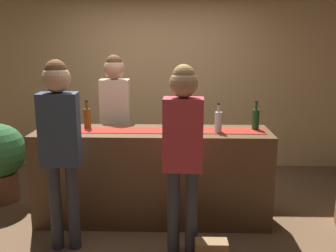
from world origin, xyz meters
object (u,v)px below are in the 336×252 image
(wine_glass_near_customer, at_px, (60,122))
(wine_glass_mid_counter, at_px, (178,120))
(wine_bottle_clear, at_px, (218,121))
(customer_sipping, at_px, (183,141))
(customer_browsing, at_px, (60,135))
(bartender, at_px, (115,111))
(wine_bottle_green, at_px, (256,119))
(wine_bottle_amber, at_px, (87,118))

(wine_glass_near_customer, xyz_separation_m, wine_glass_mid_counter, (1.19, 0.13, 0.00))
(wine_bottle_clear, height_order, customer_sipping, customer_sipping)
(customer_sipping, distance_m, customer_browsing, 1.09)
(bartender, bearing_deg, customer_browsing, 75.70)
(wine_bottle_clear, relative_size, customer_sipping, 0.18)
(wine_bottle_green, height_order, customer_browsing, customer_browsing)
(customer_sipping, bearing_deg, wine_bottle_clear, 62.48)
(wine_glass_near_customer, bearing_deg, bartender, 55.63)
(wine_bottle_amber, bearing_deg, wine_bottle_clear, -6.12)
(wine_bottle_green, distance_m, wine_glass_near_customer, 2.01)
(customer_sipping, relative_size, customer_browsing, 0.98)
(wine_bottle_green, relative_size, wine_bottle_amber, 1.00)
(wine_glass_mid_counter, relative_size, customer_browsing, 0.08)
(wine_bottle_clear, bearing_deg, wine_bottle_green, 18.61)
(wine_bottle_clear, distance_m, customer_sipping, 0.72)
(wine_bottle_clear, distance_m, wine_glass_near_customer, 1.60)
(wine_bottle_clear, distance_m, customer_browsing, 1.55)
(wine_glass_near_customer, bearing_deg, customer_browsing, -73.52)
(wine_glass_mid_counter, distance_m, customer_sipping, 0.73)
(wine_glass_near_customer, height_order, wine_glass_mid_counter, same)
(wine_glass_mid_counter, bearing_deg, customer_browsing, -147.39)
(wine_bottle_green, bearing_deg, customer_browsing, -159.62)
(bartender, distance_m, customer_sipping, 1.48)
(wine_bottle_green, bearing_deg, wine_bottle_clear, -161.39)
(wine_bottle_clear, xyz_separation_m, customer_browsing, (-1.45, -0.55, -0.01))
(customer_browsing, bearing_deg, customer_sipping, -7.99)
(wine_glass_mid_counter, xyz_separation_m, customer_browsing, (-1.03, -0.66, -0.01))
(bartender, bearing_deg, customer_sipping, 121.81)
(wine_bottle_amber, relative_size, bartender, 0.17)
(customer_sipping, bearing_deg, wine_bottle_green, 47.46)
(wine_glass_mid_counter, bearing_deg, customer_sipping, -86.08)
(wine_bottle_amber, distance_m, customer_sipping, 1.26)
(wine_bottle_clear, bearing_deg, wine_glass_near_customer, -179.11)
(customer_sipping, bearing_deg, bartender, 125.00)
(wine_bottle_green, relative_size, wine_glass_mid_counter, 2.10)
(wine_glass_near_customer, height_order, bartender, bartender)
(wine_bottle_amber, xyz_separation_m, bartender, (0.22, 0.49, -0.02))
(bartender, distance_m, customer_browsing, 1.23)
(bartender, height_order, customer_browsing, customer_browsing)
(wine_bottle_amber, relative_size, wine_glass_near_customer, 2.10)
(customer_browsing, bearing_deg, wine_glass_near_customer, 101.96)
(wine_bottle_clear, distance_m, wine_glass_mid_counter, 0.43)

